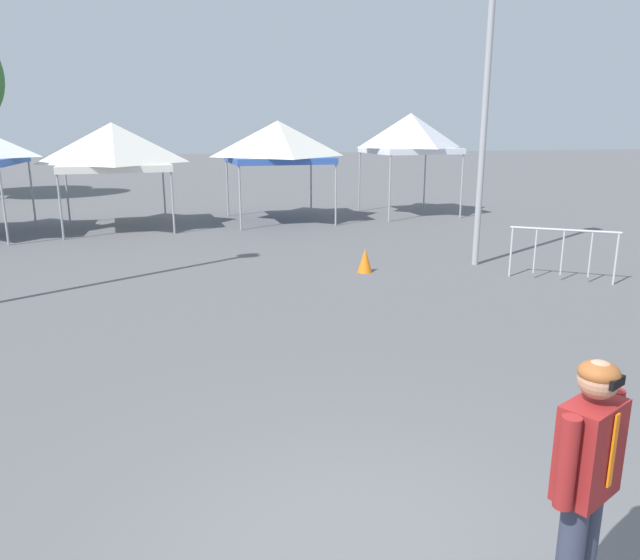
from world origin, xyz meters
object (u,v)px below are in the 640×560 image
object	(u,v)px
canopy_tent_left_of_center	(278,142)
light_pole_opposite_side	(489,55)
canopy_tent_far_right	(113,146)
canopy_tent_behind_center	(410,133)
crowd_barrier_mid_lot	(563,244)
traffic_cone_lot_center	(365,260)
person_foreground	(586,478)

from	to	relation	value
canopy_tent_left_of_center	light_pole_opposite_side	size ratio (longest dim) A/B	0.41
canopy_tent_far_right	canopy_tent_behind_center	size ratio (longest dim) A/B	0.96
canopy_tent_behind_center	light_pole_opposite_side	bearing A→B (deg)	-102.54
canopy_tent_behind_center	crowd_barrier_mid_lot	world-z (taller)	canopy_tent_behind_center
canopy_tent_far_right	canopy_tent_left_of_center	size ratio (longest dim) A/B	1.04
canopy_tent_left_of_center	light_pole_opposite_side	xyz separation A→B (m)	(3.02, -7.71, 1.93)
crowd_barrier_mid_lot	traffic_cone_lot_center	xyz separation A→B (m)	(-3.63, 1.75, -0.49)
canopy_tent_left_of_center	light_pole_opposite_side	bearing A→B (deg)	-68.63
person_foreground	crowd_barrier_mid_lot	bearing A→B (deg)	53.73
canopy_tent_far_right	light_pole_opposite_side	size ratio (longest dim) A/B	0.43
crowd_barrier_mid_lot	canopy_tent_far_right	bearing A→B (deg)	134.43
traffic_cone_lot_center	canopy_tent_left_of_center	bearing A→B (deg)	92.36
canopy_tent_far_right	canopy_tent_left_of_center	world-z (taller)	canopy_tent_left_of_center
canopy_tent_far_right	canopy_tent_left_of_center	bearing A→B (deg)	2.68
canopy_tent_left_of_center	traffic_cone_lot_center	world-z (taller)	canopy_tent_left_of_center
traffic_cone_lot_center	canopy_tent_far_right	bearing A→B (deg)	125.93
person_foreground	light_pole_opposite_side	xyz separation A→B (m)	(4.61, 9.35, 3.50)
canopy_tent_far_right	crowd_barrier_mid_lot	world-z (taller)	canopy_tent_far_right
light_pole_opposite_side	canopy_tent_behind_center	bearing A→B (deg)	77.46
light_pole_opposite_side	traffic_cone_lot_center	xyz separation A→B (m)	(-2.70, -0.04, -4.27)
traffic_cone_lot_center	canopy_tent_behind_center	bearing A→B (deg)	60.82
crowd_barrier_mid_lot	canopy_tent_left_of_center	bearing A→B (deg)	112.59
canopy_tent_far_right	canopy_tent_behind_center	world-z (taller)	canopy_tent_behind_center
light_pole_opposite_side	canopy_tent_left_of_center	bearing A→B (deg)	111.37
canopy_tent_far_right	light_pole_opposite_side	distance (m)	11.23
canopy_tent_far_right	crowd_barrier_mid_lot	distance (m)	13.09
canopy_tent_far_right	crowd_barrier_mid_lot	xyz separation A→B (m)	(9.08, -9.26, -1.75)
canopy_tent_left_of_center	crowd_barrier_mid_lot	world-z (taller)	canopy_tent_left_of_center
person_foreground	traffic_cone_lot_center	xyz separation A→B (m)	(1.91, 9.31, -0.77)
canopy_tent_left_of_center	person_foreground	world-z (taller)	canopy_tent_left_of_center
canopy_tent_far_right	crowd_barrier_mid_lot	bearing A→B (deg)	-45.57
canopy_tent_far_right	traffic_cone_lot_center	xyz separation A→B (m)	(5.44, -7.51, -2.24)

